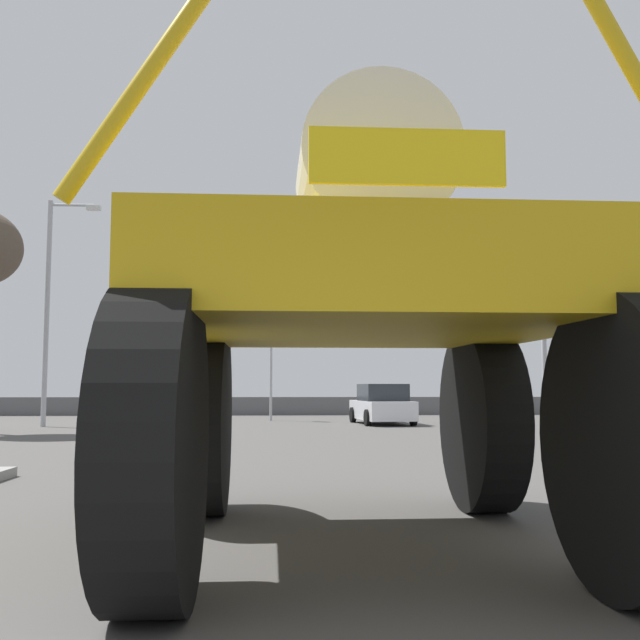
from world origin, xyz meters
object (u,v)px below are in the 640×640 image
at_px(oversize_sprayer, 365,329).
at_px(traffic_signal_near_right, 561,298).
at_px(bare_tree_right, 609,253).
at_px(streetlight_far_right, 547,314).
at_px(traffic_signal_far_left, 271,348).
at_px(sedan_ahead, 382,405).
at_px(streetlight_far_left, 51,300).

relative_size(oversize_sprayer, traffic_signal_near_right, 1.42).
xyz_separation_m(traffic_signal_near_right, bare_tree_right, (5.75, 10.45, 2.75)).
bearing_deg(traffic_signal_near_right, streetlight_far_right, 70.35).
distance_m(traffic_signal_far_left, bare_tree_right, 14.07).
relative_size(traffic_signal_near_right, traffic_signal_far_left, 0.95).
height_order(sedan_ahead, bare_tree_right, bare_tree_right).
height_order(oversize_sprayer, traffic_signal_near_right, oversize_sprayer).
bearing_deg(sedan_ahead, traffic_signal_near_right, 177.16).
height_order(sedan_ahead, streetlight_far_left, streetlight_far_left).
xyz_separation_m(oversize_sprayer, traffic_signal_near_right, (3.90, 5.27, 0.95)).
relative_size(oversize_sprayer, bare_tree_right, 0.82).
relative_size(traffic_signal_near_right, bare_tree_right, 0.58).
bearing_deg(traffic_signal_far_left, oversize_sprayer, -87.34).
distance_m(streetlight_far_right, bare_tree_right, 3.47).
bearing_deg(streetlight_far_right, traffic_signal_near_right, -109.65).
bearing_deg(bare_tree_right, streetlight_far_right, 109.06).
relative_size(streetlight_far_left, streetlight_far_right, 1.14).
xyz_separation_m(oversize_sprayer, streetlight_far_left, (-9.01, 20.01, 2.60)).
bearing_deg(oversize_sprayer, bare_tree_right, -32.32).
distance_m(oversize_sprayer, streetlight_far_left, 22.10).
bearing_deg(streetlight_far_left, traffic_signal_far_left, 28.95).
bearing_deg(traffic_signal_far_left, streetlight_far_right, -30.49).
height_order(oversize_sprayer, bare_tree_right, bare_tree_right).
bearing_deg(streetlight_far_right, sedan_ahead, 155.06).
xyz_separation_m(traffic_signal_far_left, bare_tree_right, (10.79, -8.65, 2.60)).
height_order(traffic_signal_near_right, streetlight_far_left, streetlight_far_left).
height_order(oversize_sprayer, streetlight_far_left, streetlight_far_left).
distance_m(traffic_signal_near_right, traffic_signal_far_left, 19.75).
bearing_deg(streetlight_far_right, traffic_signal_far_left, 149.51).
height_order(traffic_signal_near_right, bare_tree_right, bare_tree_right).
distance_m(oversize_sprayer, streetlight_far_right, 20.62).
relative_size(traffic_signal_near_right, streetlight_far_left, 0.48).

